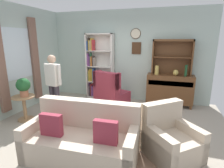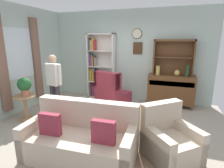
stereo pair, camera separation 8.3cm
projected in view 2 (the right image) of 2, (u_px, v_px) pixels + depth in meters
The scene contains 16 objects.
ground_plane at pixel (105, 127), 4.07m from camera, with size 5.40×4.60×0.02m, color #9E9384.
wall_back at pixel (129, 56), 5.68m from camera, with size 5.00×0.09×2.80m.
wall_left at pixel (12, 60), 4.55m from camera, with size 0.16×4.20×2.80m.
area_rug at pixel (109, 134), 3.73m from camera, with size 2.59×1.77×0.01m, color #846651.
bookshelf at pixel (99, 67), 5.90m from camera, with size 0.90×0.30×2.10m.
sideboard at pixel (171, 89), 5.23m from camera, with size 1.30×0.45×0.92m.
sideboard_hutch at pixel (174, 52), 5.08m from camera, with size 1.10×0.26×1.00m.
vase_tall at pixel (158, 70), 5.15m from camera, with size 0.11×0.11×0.26m, color tan.
vase_round at pixel (177, 73), 5.01m from camera, with size 0.15×0.15×0.17m, color tan.
bottle_wine at pixel (187, 71), 4.89m from camera, with size 0.07×0.07×0.32m, color #194223.
couch_floral at pixel (81, 139), 2.98m from camera, with size 1.84×0.93×0.90m.
armchair_floral at pixel (169, 141), 2.96m from camera, with size 1.08×1.08×0.88m.
wingback_chair at pixel (111, 94), 5.19m from camera, with size 1.01×1.02×1.05m.
plant_stand at pixel (25, 105), 4.36m from camera, with size 0.52×0.52×0.60m.
potted_plant_large at pixel (24, 85), 4.22m from camera, with size 0.32×0.32×0.44m.
person_reading at pixel (54, 81), 4.41m from camera, with size 0.53×0.27×1.56m.
Camera 2 is at (1.35, -3.46, 1.92)m, focal length 28.82 mm.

